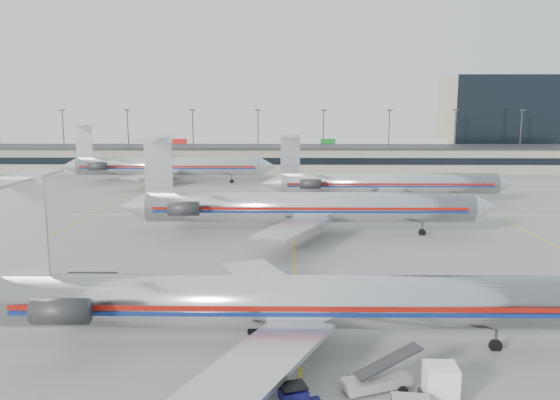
{
  "coord_description": "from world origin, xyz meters",
  "views": [
    {
      "loc": [
        -0.77,
        -39.08,
        15.63
      ],
      "look_at": [
        -1.72,
        26.83,
        4.5
      ],
      "focal_mm": 35.0,
      "sensor_mm": 36.0,
      "label": 1
    }
  ],
  "objects_px": {
    "jet_second_row": "(301,207)",
    "belt_loader": "(378,379)",
    "uld_container": "(441,384)",
    "jet_foreground": "(280,301)"
  },
  "relations": [
    {
      "from": "jet_foreground",
      "to": "belt_loader",
      "type": "distance_m",
      "value": 8.06
    },
    {
      "from": "jet_foreground",
      "to": "belt_loader",
      "type": "relative_size",
      "value": 9.36
    },
    {
      "from": "uld_container",
      "to": "jet_foreground",
      "type": "bearing_deg",
      "value": 145.04
    },
    {
      "from": "jet_foreground",
      "to": "belt_loader",
      "type": "height_order",
      "value": "jet_foreground"
    },
    {
      "from": "jet_second_row",
      "to": "belt_loader",
      "type": "bearing_deg",
      "value": -84.9
    },
    {
      "from": "jet_second_row",
      "to": "belt_loader",
      "type": "relative_size",
      "value": 10.01
    },
    {
      "from": "jet_second_row",
      "to": "jet_foreground",
      "type": "bearing_deg",
      "value": -93.79
    },
    {
      "from": "jet_foreground",
      "to": "belt_loader",
      "type": "bearing_deg",
      "value": -43.02
    },
    {
      "from": "uld_container",
      "to": "belt_loader",
      "type": "relative_size",
      "value": 0.46
    },
    {
      "from": "belt_loader",
      "to": "jet_second_row",
      "type": "bearing_deg",
      "value": 74.06
    }
  ]
}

